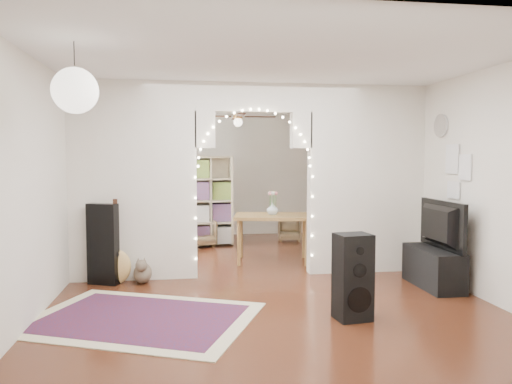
{
  "coord_description": "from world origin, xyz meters",
  "views": [
    {
      "loc": [
        -0.98,
        -6.94,
        1.67
      ],
      "look_at": [
        0.08,
        0.3,
        1.16
      ],
      "focal_mm": 35.0,
      "sensor_mm": 36.0,
      "label": 1
    }
  ],
  "objects": [
    {
      "name": "floor",
      "position": [
        0.0,
        0.0,
        0.0
      ],
      "size": [
        7.5,
        7.5,
        0.0
      ],
      "primitive_type": "plane",
      "color": "black",
      "rests_on": "ground"
    },
    {
      "name": "ceiling",
      "position": [
        0.0,
        0.0,
        2.7
      ],
      "size": [
        5.0,
        7.5,
        0.02
      ],
      "primitive_type": "cube",
      "color": "white",
      "rests_on": "wall_back"
    },
    {
      "name": "wall_back",
      "position": [
        0.0,
        3.75,
        1.35
      ],
      "size": [
        5.0,
        0.02,
        2.7
      ],
      "primitive_type": "cube",
      "color": "silver",
      "rests_on": "floor"
    },
    {
      "name": "wall_front",
      "position": [
        0.0,
        -3.75,
        1.35
      ],
      "size": [
        5.0,
        0.02,
        2.7
      ],
      "primitive_type": "cube",
      "color": "silver",
      "rests_on": "floor"
    },
    {
      "name": "wall_left",
      "position": [
        -2.5,
        0.0,
        1.35
      ],
      "size": [
        0.02,
        7.5,
        2.7
      ],
      "primitive_type": "cube",
      "color": "silver",
      "rests_on": "floor"
    },
    {
      "name": "wall_right",
      "position": [
        2.5,
        0.0,
        1.35
      ],
      "size": [
        0.02,
        7.5,
        2.7
      ],
      "primitive_type": "cube",
      "color": "silver",
      "rests_on": "floor"
    },
    {
      "name": "divider_wall",
      "position": [
        0.0,
        0.0,
        1.42
      ],
      "size": [
        5.0,
        0.2,
        2.7
      ],
      "color": "silver",
      "rests_on": "floor"
    },
    {
      "name": "fairy_lights",
      "position": [
        0.0,
        -0.13,
        1.55
      ],
      "size": [
        1.64,
        0.04,
        1.6
      ],
      "primitive_type": null,
      "color": "#FFEABF",
      "rests_on": "divider_wall"
    },
    {
      "name": "window",
      "position": [
        -2.47,
        1.8,
        1.5
      ],
      "size": [
        0.04,
        1.2,
        1.4
      ],
      "primitive_type": "cube",
      "color": "white",
      "rests_on": "wall_left"
    },
    {
      "name": "wall_clock",
      "position": [
        2.48,
        -0.6,
        2.1
      ],
      "size": [
        0.03,
        0.31,
        0.31
      ],
      "primitive_type": "cylinder",
      "rotation": [
        0.0,
        1.57,
        0.0
      ],
      "color": "white",
      "rests_on": "wall_right"
    },
    {
      "name": "picture_frames",
      "position": [
        2.48,
        -1.0,
        1.5
      ],
      "size": [
        0.02,
        0.5,
        0.7
      ],
      "primitive_type": null,
      "color": "white",
      "rests_on": "wall_right"
    },
    {
      "name": "paper_lantern",
      "position": [
        -1.9,
        -2.4,
        2.25
      ],
      "size": [
        0.4,
        0.4,
        0.4
      ],
      "primitive_type": "sphere",
      "color": "white",
      "rests_on": "ceiling"
    },
    {
      "name": "ceiling_fan",
      "position": [
        0.0,
        2.0,
        2.4
      ],
      "size": [
        1.1,
        1.1,
        0.3
      ],
      "primitive_type": null,
      "color": "#C38641",
      "rests_on": "ceiling"
    },
    {
      "name": "area_rug",
      "position": [
        -1.44,
        -1.76,
        0.01
      ],
      "size": [
        2.75,
        2.46,
        0.02
      ],
      "primitive_type": "cube",
      "rotation": [
        0.0,
        0.0,
        -0.41
      ],
      "color": "maroon",
      "rests_on": "floor"
    },
    {
      "name": "guitar_case",
      "position": [
        -2.03,
        -0.25,
        0.53
      ],
      "size": [
        0.43,
        0.29,
        1.07
      ],
      "primitive_type": "cube",
      "rotation": [
        0.0,
        0.0,
        -0.4
      ],
      "color": "black",
      "rests_on": "floor"
    },
    {
      "name": "acoustic_guitar",
      "position": [
        -1.87,
        -0.25,
        0.42
      ],
      "size": [
        0.4,
        0.2,
        0.96
      ],
      "rotation": [
        0.0,
        0.0,
        0.17
      ],
      "color": "tan",
      "rests_on": "floor"
    },
    {
      "name": "tabby_cat",
      "position": [
        -1.53,
        -0.27,
        0.15
      ],
      "size": [
        0.25,
        0.56,
        0.37
      ],
      "rotation": [
        0.0,
        0.0,
        -0.02
      ],
      "color": "brown",
      "rests_on": "floor"
    },
    {
      "name": "floor_speaker",
      "position": [
        0.74,
        -2.09,
        0.44
      ],
      "size": [
        0.38,
        0.35,
        0.89
      ],
      "rotation": [
        0.0,
        0.0,
        0.13
      ],
      "color": "black",
      "rests_on": "floor"
    },
    {
      "name": "media_console",
      "position": [
        2.2,
        -1.0,
        0.25
      ],
      "size": [
        0.41,
        1.0,
        0.5
      ],
      "primitive_type": "cube",
      "rotation": [
        0.0,
        0.0,
        -0.01
      ],
      "color": "black",
      "rests_on": "floor"
    },
    {
      "name": "tv",
      "position": [
        2.2,
        -1.0,
        0.81
      ],
      "size": [
        0.15,
        1.08,
        0.62
      ],
      "primitive_type": "imported",
      "rotation": [
        0.0,
        0.0,
        1.56
      ],
      "color": "black",
      "rests_on": "media_console"
    },
    {
      "name": "bookcase",
      "position": [
        -0.88,
        2.54,
        0.85
      ],
      "size": [
        1.7,
        1.0,
        1.7
      ],
      "primitive_type": "cube",
      "rotation": [
        0.0,
        0.0,
        0.37
      ],
      "color": "tan",
      "rests_on": "floor"
    },
    {
      "name": "dining_table",
      "position": [
        0.42,
        0.84,
        0.68
      ],
      "size": [
        1.32,
        1.0,
        0.76
      ],
      "rotation": [
        0.0,
        0.0,
        -0.18
      ],
      "color": "brown",
      "rests_on": "floor"
    },
    {
      "name": "flower_vase",
      "position": [
        0.42,
        0.84,
        0.85
      ],
      "size": [
        0.21,
        0.21,
        0.19
      ],
      "primitive_type": "imported",
      "rotation": [
        0.0,
        0.0,
        -0.18
      ],
      "color": "silver",
      "rests_on": "dining_table"
    },
    {
      "name": "dining_chair_left",
      "position": [
        -0.66,
        2.37,
        0.25
      ],
      "size": [
        0.59,
        0.61,
        0.51
      ],
      "primitive_type": "imported",
      "rotation": [
        0.0,
        0.0,
        0.1
      ],
      "color": "brown",
      "rests_on": "floor"
    },
    {
      "name": "dining_chair_right",
      "position": [
        1.12,
        2.78,
        0.22
      ],
      "size": [
        0.53,
        0.54,
        0.43
      ],
      "primitive_type": "imported",
      "rotation": [
        0.0,
        0.0,
        -0.17
      ],
      "color": "brown",
      "rests_on": "floor"
    }
  ]
}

